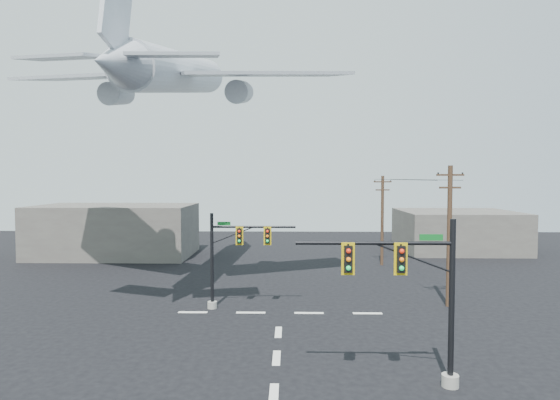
{
  "coord_description": "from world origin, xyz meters",
  "views": [
    {
      "loc": [
        0.68,
        -19.61,
        9.31
      ],
      "look_at": [
        0.16,
        5.0,
        8.1
      ],
      "focal_mm": 30.0,
      "sensor_mm": 36.0,
      "label": 1
    }
  ],
  "objects_px": {
    "signal_mast_near": "(418,297)",
    "airliner": "(178,73)",
    "utility_pole_a": "(449,233)",
    "utility_pole_b": "(382,219)",
    "signal_mast_far": "(230,258)"
  },
  "relations": [
    {
      "from": "signal_mast_near",
      "to": "utility_pole_a",
      "type": "distance_m",
      "value": 14.37
    },
    {
      "from": "utility_pole_b",
      "to": "signal_mast_far",
      "type": "bearing_deg",
      "value": -136.67
    },
    {
      "from": "signal_mast_near",
      "to": "airliner",
      "type": "xyz_separation_m",
      "value": [
        -15.06,
        19.05,
        14.0
      ]
    },
    {
      "from": "utility_pole_a",
      "to": "utility_pole_b",
      "type": "xyz_separation_m",
      "value": [
        -1.68,
        15.72,
        -0.36
      ]
    },
    {
      "from": "signal_mast_near",
      "to": "utility_pole_b",
      "type": "height_order",
      "value": "utility_pole_b"
    },
    {
      "from": "signal_mast_near",
      "to": "utility_pole_b",
      "type": "relative_size",
      "value": 0.79
    },
    {
      "from": "signal_mast_near",
      "to": "signal_mast_far",
      "type": "height_order",
      "value": "signal_mast_near"
    },
    {
      "from": "utility_pole_a",
      "to": "airliner",
      "type": "height_order",
      "value": "airliner"
    },
    {
      "from": "utility_pole_b",
      "to": "airliner",
      "type": "distance_m",
      "value": 25.17
    },
    {
      "from": "signal_mast_far",
      "to": "utility_pole_a",
      "type": "distance_m",
      "value": 15.78
    },
    {
      "from": "signal_mast_near",
      "to": "utility_pole_a",
      "type": "height_order",
      "value": "utility_pole_a"
    },
    {
      "from": "signal_mast_near",
      "to": "signal_mast_far",
      "type": "relative_size",
      "value": 1.1
    },
    {
      "from": "signal_mast_near",
      "to": "signal_mast_far",
      "type": "distance_m",
      "value": 15.66
    },
    {
      "from": "utility_pole_a",
      "to": "utility_pole_b",
      "type": "distance_m",
      "value": 15.82
    },
    {
      "from": "signal_mast_near",
      "to": "airliner",
      "type": "height_order",
      "value": "airliner"
    }
  ]
}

